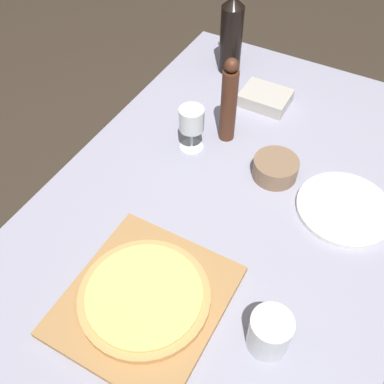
{
  "coord_description": "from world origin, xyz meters",
  "views": [
    {
      "loc": [
        0.28,
        -0.69,
        1.66
      ],
      "look_at": [
        -0.08,
        -0.04,
        0.8
      ],
      "focal_mm": 42.0,
      "sensor_mm": 36.0,
      "label": 1
    }
  ],
  "objects_px": {
    "pizza": "(144,296)",
    "wine_glass": "(192,121)",
    "pepper_mill": "(229,102)",
    "small_bowl": "(275,168)",
    "wine_bottle": "(231,33)"
  },
  "relations": [
    {
      "from": "pizza",
      "to": "wine_glass",
      "type": "relative_size",
      "value": 2.04
    },
    {
      "from": "pepper_mill",
      "to": "wine_glass",
      "type": "distance_m",
      "value": 0.12
    },
    {
      "from": "wine_glass",
      "to": "small_bowl",
      "type": "distance_m",
      "value": 0.27
    },
    {
      "from": "wine_bottle",
      "to": "pepper_mill",
      "type": "relative_size",
      "value": 1.26
    },
    {
      "from": "wine_bottle",
      "to": "wine_glass",
      "type": "bearing_deg",
      "value": -79.26
    },
    {
      "from": "pepper_mill",
      "to": "pizza",
      "type": "bearing_deg",
      "value": -81.85
    },
    {
      "from": "pepper_mill",
      "to": "wine_bottle",
      "type": "bearing_deg",
      "value": 114.54
    },
    {
      "from": "wine_bottle",
      "to": "small_bowl",
      "type": "distance_m",
      "value": 0.54
    },
    {
      "from": "pizza",
      "to": "wine_bottle",
      "type": "bearing_deg",
      "value": 104.31
    },
    {
      "from": "small_bowl",
      "to": "pepper_mill",
      "type": "bearing_deg",
      "value": 156.97
    },
    {
      "from": "wine_bottle",
      "to": "pizza",
      "type": "bearing_deg",
      "value": -75.69
    },
    {
      "from": "pepper_mill",
      "to": "small_bowl",
      "type": "height_order",
      "value": "pepper_mill"
    },
    {
      "from": "wine_glass",
      "to": "wine_bottle",
      "type": "bearing_deg",
      "value": 100.74
    },
    {
      "from": "wine_bottle",
      "to": "wine_glass",
      "type": "xyz_separation_m",
      "value": [
        0.08,
        -0.42,
        -0.04
      ]
    },
    {
      "from": "pizza",
      "to": "wine_bottle",
      "type": "relative_size",
      "value": 0.86
    }
  ]
}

